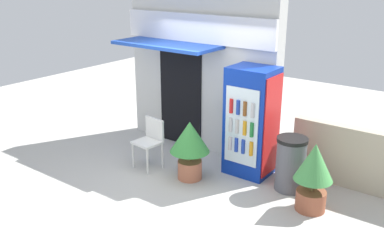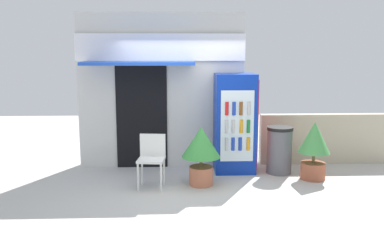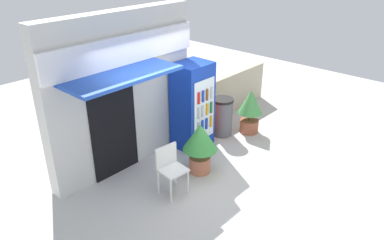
% 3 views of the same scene
% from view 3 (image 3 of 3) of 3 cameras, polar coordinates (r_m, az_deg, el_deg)
% --- Properties ---
extents(ground, '(16.00, 16.00, 0.00)m').
position_cam_3_polar(ground, '(7.08, 1.22, -9.35)').
color(ground, beige).
extents(storefront_building, '(3.23, 1.15, 3.01)m').
position_cam_3_polar(storefront_building, '(7.06, -10.60, 4.39)').
color(storefront_building, silver).
rests_on(storefront_building, ground).
extents(drink_cooler, '(0.77, 0.70, 1.87)m').
position_cam_3_polar(drink_cooler, '(7.85, 0.13, 2.21)').
color(drink_cooler, '#0C2D9E').
rests_on(drink_cooler, ground).
extents(plastic_chair, '(0.48, 0.46, 0.89)m').
position_cam_3_polar(plastic_chair, '(6.53, -3.38, -7.02)').
color(plastic_chair, silver).
rests_on(plastic_chair, ground).
extents(potted_plant_near_shop, '(0.67, 0.67, 1.02)m').
position_cam_3_polar(potted_plant_near_shop, '(7.03, 1.24, -3.43)').
color(potted_plant_near_shop, '#BC6B4C').
rests_on(potted_plant_near_shop, ground).
extents(potted_plant_curbside, '(0.56, 0.56, 1.05)m').
position_cam_3_polar(potted_plant_curbside, '(8.64, 8.92, 1.86)').
color(potted_plant_curbside, '#995138').
rests_on(potted_plant_curbside, ground).
extents(trash_bin, '(0.49, 0.49, 0.89)m').
position_cam_3_polar(trash_bin, '(8.53, 4.66, 0.53)').
color(trash_bin, '#595960').
rests_on(trash_bin, ground).
extents(stone_boundary_wall, '(2.80, 0.21, 1.02)m').
position_cam_3_polar(stone_boundary_wall, '(9.74, 5.76, 4.17)').
color(stone_boundary_wall, '#B7AD93').
rests_on(stone_boundary_wall, ground).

